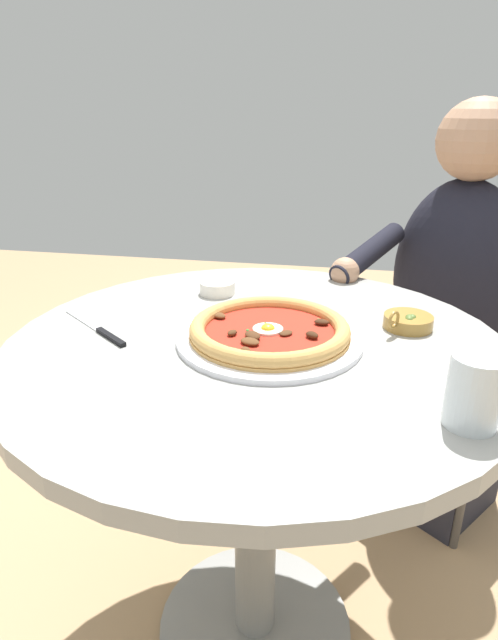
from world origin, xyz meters
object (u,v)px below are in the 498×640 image
steak_knife (102,332)px  diner_person (444,346)px  dining_table (256,412)px  water_glass (473,396)px  ramekin_capers (217,287)px  pizza_on_plate (269,332)px  olive_pan (408,321)px  cafe_chair_diner (471,330)px

steak_knife → diner_person: (-0.58, 0.72, -0.23)m
dining_table → steak_knife: steak_knife is taller
water_glass → diner_person: diner_person is taller
water_glass → ramekin_capers: 0.63m
water_glass → diner_person: bearing=171.7°
pizza_on_plate → water_glass: water_glass is taller
dining_table → olive_pan: size_ratio=8.50×
dining_table → olive_pan: (-0.11, 0.27, 0.17)m
pizza_on_plate → dining_table: bearing=-92.7°
steak_knife → olive_pan: size_ratio=1.79×
pizza_on_plate → ramekin_capers: size_ratio=4.24×
pizza_on_plate → cafe_chair_diner: cafe_chair_diner is taller
pizza_on_plate → olive_pan: 0.27m
diner_person → cafe_chair_diner: 0.14m
ramekin_capers → diner_person: diner_person is taller
dining_table → ramekin_capers: ramekin_capers is taller
dining_table → diner_person: diner_person is taller
ramekin_capers → cafe_chair_diner: cafe_chair_diner is taller
dining_table → pizza_on_plate: 0.17m
ramekin_capers → olive_pan: (0.12, 0.40, -0.00)m
pizza_on_plate → diner_person: 0.73m
dining_table → cafe_chair_diner: size_ratio=1.03×
ramekin_capers → steak_knife: bearing=-31.3°
dining_table → water_glass: size_ratio=9.07×
olive_pan → dining_table: bearing=-68.6°
ramekin_capers → water_glass: bearing=45.8°
water_glass → olive_pan: bearing=-170.8°
water_glass → steak_knife: (-0.18, -0.61, -0.04)m
olive_pan → diner_person: (-0.44, 0.16, -0.24)m
steak_knife → diner_person: bearing=128.8°
dining_table → olive_pan: bearing=111.4°
water_glass → steak_knife: 0.64m
water_glass → diner_person: size_ratio=0.09×
olive_pan → cafe_chair_diner: (-0.56, 0.25, -0.23)m
cafe_chair_diner → ramekin_capers: bearing=-56.4°
dining_table → olive_pan: olive_pan is taller
dining_table → pizza_on_plate: size_ratio=2.70×
cafe_chair_diner → olive_pan: bearing=-24.5°
diner_person → cafe_chair_diner: (-0.11, 0.09, 0.01)m
water_glass → ramekin_capers: size_ratio=1.26×
dining_table → pizza_on_plate: bearing=87.3°
olive_pan → diner_person: size_ratio=0.09×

